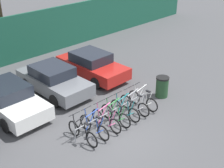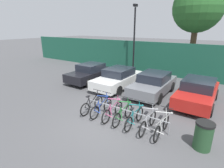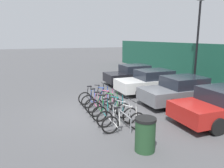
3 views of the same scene
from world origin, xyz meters
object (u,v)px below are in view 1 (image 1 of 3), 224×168
object	(u,v)px
bicycle_black	(83,133)
bicycle_silver	(134,105)
car_white	(8,99)
bicycle_blue	(94,127)
bicycle_green	(116,115)
bike_rack	(113,111)
bicycle_teal	(125,110)
trash_bin	(162,87)
car_red	(92,65)
bicycle_white	(143,100)
car_grey	(54,80)
bicycle_pink	(106,120)

from	to	relation	value
bicycle_black	bicycle_silver	bearing A→B (deg)	-3.44
bicycle_black	car_white	distance (m)	4.04
bicycle_blue	bicycle_green	xyz separation A→B (m)	(1.22, 0.00, 0.00)
bike_rack	bicycle_green	distance (m)	0.19
bicycle_teal	trash_bin	world-z (taller)	bicycle_teal
car_white	trash_bin	xyz separation A→B (m)	(5.99, -3.90, -0.17)
bicycle_green	car_white	world-z (taller)	car_white
car_red	bicycle_silver	bearing A→B (deg)	-105.71
bicycle_blue	bicycle_white	xyz separation A→B (m)	(3.01, 0.00, 0.00)
bicycle_blue	trash_bin	world-z (taller)	bicycle_blue
bicycle_green	car_red	size ratio (longest dim) A/B	0.41
bicycle_green	car_grey	xyz separation A→B (m)	(-0.20, 4.09, 0.31)
bicycle_silver	bicycle_black	bearing A→B (deg)	-179.47
bicycle_silver	car_red	xyz separation A→B (m)	(1.16, 4.12, 0.31)
bike_rack	trash_bin	size ratio (longest dim) A/B	4.03
bicycle_pink	bicycle_white	bearing A→B (deg)	-3.78
bicycle_teal	bicycle_silver	bearing A→B (deg)	-2.66
bicycle_blue	bicycle_silver	world-z (taller)	same
bicycle_white	bicycle_black	bearing A→B (deg)	177.23
car_white	car_grey	size ratio (longest dim) A/B	1.04
bicycle_blue	car_white	xyz separation A→B (m)	(-1.52, 3.92, 0.31)
bicycle_white	car_grey	xyz separation A→B (m)	(-1.99, 4.09, 0.31)
bicycle_teal	car_red	world-z (taller)	car_red
trash_bin	bike_rack	bearing A→B (deg)	177.77
bicycle_black	trash_bin	xyz separation A→B (m)	(5.06, 0.02, 0.14)
bicycle_pink	bicycle_green	xyz separation A→B (m)	(0.55, 0.00, 0.00)
bicycle_blue	bicycle_green	distance (m)	1.22
bicycle_silver	bicycle_white	bearing A→B (deg)	0.53
bicycle_blue	bicycle_white	size ratio (longest dim) A/B	1.00
car_grey	trash_bin	bearing A→B (deg)	-49.71
car_red	bicycle_teal	bearing A→B (deg)	-113.43
bicycle_silver	bicycle_teal	bearing A→B (deg)	-179.47
car_red	bike_rack	bearing A→B (deg)	-120.93
bike_rack	car_white	world-z (taller)	car_white
bicycle_pink	car_red	size ratio (longest dim) A/B	0.41
bicycle_black	car_grey	distance (m)	4.41
bicycle_teal	bicycle_white	bearing A→B (deg)	-2.66
bicycle_pink	bicycle_teal	size ratio (longest dim) A/B	1.00
bicycle_teal	car_white	world-z (taller)	car_white
bicycle_pink	bicycle_green	world-z (taller)	same
car_white	trash_bin	distance (m)	7.15
car_white	bicycle_white	bearing A→B (deg)	-40.90
car_white	car_grey	xyz separation A→B (m)	(2.54, 0.17, -0.00)
trash_bin	car_red	bearing A→B (deg)	102.19
bicycle_green	trash_bin	xyz separation A→B (m)	(3.25, 0.02, 0.14)
bike_rack	car_grey	distance (m)	3.95
bicycle_green	bicycle_teal	distance (m)	0.58
bike_rack	bicycle_blue	bearing A→B (deg)	-172.97
bicycle_blue	car_grey	bearing A→B (deg)	78.83
bike_rack	car_white	bearing A→B (deg)	125.85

